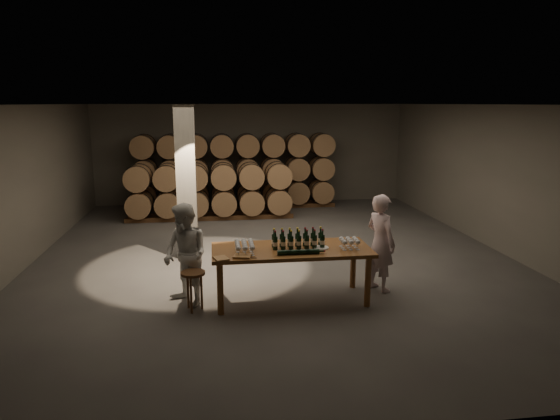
{
  "coord_description": "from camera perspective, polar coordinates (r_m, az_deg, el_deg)",
  "views": [
    {
      "loc": [
        -1.23,
        -10.27,
        3.23
      ],
      "look_at": [
        0.09,
        -0.44,
        1.1
      ],
      "focal_mm": 32.0,
      "sensor_mm": 36.0,
      "label": 1
    }
  ],
  "objects": [
    {
      "name": "room",
      "position": [
        10.61,
        -10.65,
        3.08
      ],
      "size": [
        12.0,
        12.0,
        12.0
      ],
      "color": "#494745",
      "rests_on": "ground"
    },
    {
      "name": "tasting_table",
      "position": [
        8.23,
        1.31,
        -5.08
      ],
      "size": [
        2.6,
        1.1,
        0.9
      ],
      "color": "brown",
      "rests_on": "ground"
    },
    {
      "name": "barrel_stack_back",
      "position": [
        15.61,
        -5.18,
        4.6
      ],
      "size": [
        6.26,
        0.95,
        2.31
      ],
      "color": "brown",
      "rests_on": "ground"
    },
    {
      "name": "barrel_stack_front",
      "position": [
        14.27,
        -8.02,
        2.32
      ],
      "size": [
        4.7,
        0.95,
        1.57
      ],
      "color": "brown",
      "rests_on": "ground"
    },
    {
      "name": "bottle_cluster",
      "position": [
        8.21,
        2.09,
        -3.54
      ],
      "size": [
        0.86,
        0.23,
        0.32
      ],
      "color": "black",
      "rests_on": "tasting_table"
    },
    {
      "name": "lying_bottles",
      "position": [
        7.87,
        2.18,
        -4.81
      ],
      "size": [
        0.77,
        0.08,
        0.08
      ],
      "color": "black",
      "rests_on": "tasting_table"
    },
    {
      "name": "glass_cluster_left",
      "position": [
        7.98,
        -4.08,
        -3.98
      ],
      "size": [
        0.3,
        0.52,
        0.17
      ],
      "color": "silver",
      "rests_on": "tasting_table"
    },
    {
      "name": "glass_cluster_right",
      "position": [
        8.26,
        7.95,
        -3.51
      ],
      "size": [
        0.3,
        0.3,
        0.17
      ],
      "color": "silver",
      "rests_on": "tasting_table"
    },
    {
      "name": "plate",
      "position": [
        8.23,
        4.7,
        -4.3
      ],
      "size": [
        0.25,
        0.25,
        0.01
      ],
      "primitive_type": "cylinder",
      "color": "white",
      "rests_on": "tasting_table"
    },
    {
      "name": "notebook_near",
      "position": [
        7.75,
        -4.34,
        -5.29
      ],
      "size": [
        0.31,
        0.27,
        0.03
      ],
      "primitive_type": "cube",
      "rotation": [
        0.0,
        0.0,
        -0.24
      ],
      "color": "olive",
      "rests_on": "tasting_table"
    },
    {
      "name": "notebook_corner",
      "position": [
        7.69,
        -6.76,
        -5.51
      ],
      "size": [
        0.26,
        0.3,
        0.02
      ],
      "primitive_type": "cube",
      "rotation": [
        0.0,
        0.0,
        0.3
      ],
      "color": "olive",
      "rests_on": "tasting_table"
    },
    {
      "name": "pen",
      "position": [
        7.7,
        -3.17,
        -5.48
      ],
      "size": [
        0.13,
        0.04,
        0.01
      ],
      "primitive_type": "cylinder",
      "rotation": [
        0.0,
        1.57,
        -0.21
      ],
      "color": "black",
      "rests_on": "tasting_table"
    },
    {
      "name": "stool",
      "position": [
        8.03,
        -9.91,
        -7.76
      ],
      "size": [
        0.38,
        0.38,
        0.64
      ],
      "rotation": [
        0.0,
        0.0,
        -0.27
      ],
      "color": "brown",
      "rests_on": "ground"
    },
    {
      "name": "person_man",
      "position": [
        8.85,
        11.42,
        -3.68
      ],
      "size": [
        0.64,
        0.74,
        1.72
      ],
      "primitive_type": "imported",
      "rotation": [
        0.0,
        0.0,
        2.02
      ],
      "color": "silver",
      "rests_on": "ground"
    },
    {
      "name": "person_woman",
      "position": [
        8.18,
        -10.74,
        -5.1
      ],
      "size": [
        1.0,
        1.03,
        1.68
      ],
      "primitive_type": "imported",
      "rotation": [
        0.0,
        0.0,
        -0.91
      ],
      "color": "silver",
      "rests_on": "ground"
    }
  ]
}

